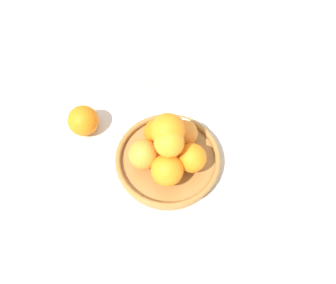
{
  "coord_description": "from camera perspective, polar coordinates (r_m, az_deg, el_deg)",
  "views": [
    {
      "loc": [
        0.29,
        0.25,
        0.75
      ],
      "look_at": [
        0.0,
        0.0,
        0.1
      ],
      "focal_mm": 35.0,
      "sensor_mm": 36.0,
      "label": 1
    }
  ],
  "objects": [
    {
      "name": "stray_orange",
      "position": [
        0.89,
        -14.53,
        3.62
      ],
      "size": [
        0.08,
        0.08,
        0.08
      ],
      "primitive_type": "sphere",
      "color": "orange",
      "rests_on": "ground_plane"
    },
    {
      "name": "ground_plane",
      "position": [
        0.85,
        0.0,
        -3.56
      ],
      "size": [
        4.0,
        4.0,
        0.0
      ],
      "primitive_type": "plane",
      "color": "beige"
    },
    {
      "name": "napkin_folded",
      "position": [
        1.04,
        -3.19,
        12.88
      ],
      "size": [
        0.16,
        0.16,
        0.01
      ],
      "primitive_type": "cube",
      "rotation": [
        0.0,
        0.0,
        -0.22
      ],
      "color": "beige",
      "rests_on": "ground_plane"
    },
    {
      "name": "orange_pile",
      "position": [
        0.77,
        0.04,
        -0.75
      ],
      "size": [
        0.18,
        0.18,
        0.14
      ],
      "color": "orange",
      "rests_on": "fruit_bowl"
    },
    {
      "name": "fruit_bowl",
      "position": [
        0.83,
        0.0,
        -3.02
      ],
      "size": [
        0.27,
        0.27,
        0.03
      ],
      "color": "#A57238",
      "rests_on": "ground_plane"
    }
  ]
}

